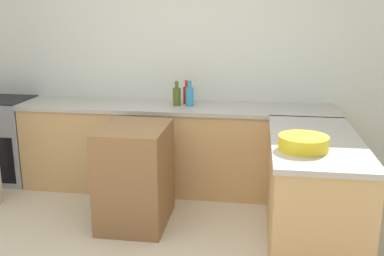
% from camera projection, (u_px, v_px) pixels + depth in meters
% --- Properties ---
extents(wall_back, '(8.00, 0.06, 2.70)m').
position_uv_depth(wall_back, '(182.00, 59.00, 4.85)').
color(wall_back, silver).
rests_on(wall_back, ground_plane).
extents(counter_back, '(3.26, 0.66, 0.91)m').
position_uv_depth(counter_back, '(177.00, 147.00, 4.75)').
color(counter_back, tan).
rests_on(counter_back, ground_plane).
extents(counter_peninsula, '(0.69, 1.50, 0.91)m').
position_uv_depth(counter_peninsula, '(312.00, 193.00, 3.57)').
color(counter_peninsula, tan).
rests_on(counter_peninsula, ground_plane).
extents(range_oven, '(0.75, 0.62, 0.92)m').
position_uv_depth(range_oven, '(1.00, 139.00, 5.04)').
color(range_oven, '#99999E').
rests_on(range_oven, ground_plane).
extents(island_table, '(0.57, 0.72, 0.89)m').
position_uv_depth(island_table, '(135.00, 175.00, 3.98)').
color(island_table, brown).
rests_on(island_table, ground_plane).
extents(mixing_bowl, '(0.35, 0.35, 0.10)m').
position_uv_depth(mixing_bowl, '(303.00, 143.00, 3.16)').
color(mixing_bowl, yellow).
rests_on(mixing_bowl, counter_peninsula).
extents(olive_oil_bottle, '(0.08, 0.08, 0.25)m').
position_uv_depth(olive_oil_bottle, '(177.00, 96.00, 4.61)').
color(olive_oil_bottle, '#475B1E').
rests_on(olive_oil_bottle, counter_back).
extents(dish_soap_bottle, '(0.08, 0.08, 0.26)m').
position_uv_depth(dish_soap_bottle, '(190.00, 96.00, 4.59)').
color(dish_soap_bottle, '#338CBF').
rests_on(dish_soap_bottle, counter_back).
extents(hot_sauce_bottle, '(0.07, 0.07, 0.25)m').
position_uv_depth(hot_sauce_bottle, '(186.00, 94.00, 4.70)').
color(hot_sauce_bottle, red).
rests_on(hot_sauce_bottle, counter_back).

